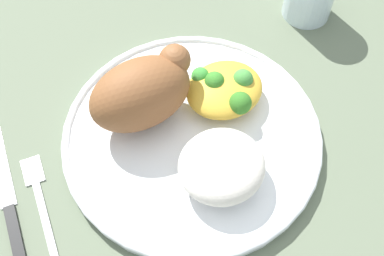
{
  "coord_description": "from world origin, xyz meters",
  "views": [
    {
      "loc": [
        -0.14,
        -0.25,
        0.5
      ],
      "look_at": [
        0.0,
        0.0,
        0.03
      ],
      "focal_mm": 45.59,
      "sensor_mm": 36.0,
      "label": 1
    }
  ],
  "objects_px": {
    "fork": "(41,204)",
    "roasted_chicken": "(142,92)",
    "plate": "(192,136)",
    "rice_pile": "(218,168)",
    "mac_cheese_with_broccoli": "(225,89)",
    "knife": "(9,207)"
  },
  "relations": [
    {
      "from": "plate",
      "to": "fork",
      "type": "relative_size",
      "value": 2.1
    },
    {
      "from": "fork",
      "to": "knife",
      "type": "relative_size",
      "value": 0.75
    },
    {
      "from": "plate",
      "to": "roasted_chicken",
      "type": "relative_size",
      "value": 2.35
    },
    {
      "from": "plate",
      "to": "rice_pile",
      "type": "xyz_separation_m",
      "value": [
        -0.0,
        -0.06,
        0.03
      ]
    },
    {
      "from": "fork",
      "to": "roasted_chicken",
      "type": "bearing_deg",
      "value": 15.38
    },
    {
      "from": "plate",
      "to": "fork",
      "type": "distance_m",
      "value": 0.18
    },
    {
      "from": "roasted_chicken",
      "to": "mac_cheese_with_broccoli",
      "type": "xyz_separation_m",
      "value": [
        0.09,
        -0.03,
        -0.02
      ]
    },
    {
      "from": "rice_pile",
      "to": "knife",
      "type": "distance_m",
      "value": 0.23
    },
    {
      "from": "plate",
      "to": "fork",
      "type": "height_order",
      "value": "plate"
    },
    {
      "from": "roasted_chicken",
      "to": "knife",
      "type": "distance_m",
      "value": 0.19
    },
    {
      "from": "roasted_chicken",
      "to": "rice_pile",
      "type": "distance_m",
      "value": 0.12
    },
    {
      "from": "fork",
      "to": "rice_pile",
      "type": "bearing_deg",
      "value": -22.36
    },
    {
      "from": "plate",
      "to": "knife",
      "type": "height_order",
      "value": "plate"
    },
    {
      "from": "rice_pile",
      "to": "knife",
      "type": "xyz_separation_m",
      "value": [
        -0.21,
        0.09,
        -0.04
      ]
    },
    {
      "from": "plate",
      "to": "roasted_chicken",
      "type": "xyz_separation_m",
      "value": [
        -0.03,
        0.05,
        0.05
      ]
    },
    {
      "from": "roasted_chicken",
      "to": "mac_cheese_with_broccoli",
      "type": "distance_m",
      "value": 0.1
    },
    {
      "from": "mac_cheese_with_broccoli",
      "to": "knife",
      "type": "xyz_separation_m",
      "value": [
        -0.27,
        0.0,
        -0.03
      ]
    },
    {
      "from": "plate",
      "to": "rice_pile",
      "type": "distance_m",
      "value": 0.07
    },
    {
      "from": "rice_pile",
      "to": "knife",
      "type": "height_order",
      "value": "rice_pile"
    },
    {
      "from": "rice_pile",
      "to": "fork",
      "type": "xyz_separation_m",
      "value": [
        -0.18,
        0.07,
        -0.04
      ]
    },
    {
      "from": "roasted_chicken",
      "to": "fork",
      "type": "xyz_separation_m",
      "value": [
        -0.15,
        -0.04,
        -0.06
      ]
    },
    {
      "from": "roasted_chicken",
      "to": "rice_pile",
      "type": "bearing_deg",
      "value": -75.75
    }
  ]
}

